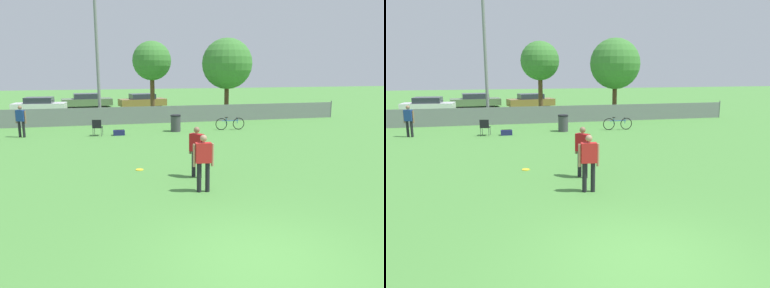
# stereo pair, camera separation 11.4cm
# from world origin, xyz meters

# --- Properties ---
(ground_plane) EXTENTS (120.00, 120.00, 0.00)m
(ground_plane) POSITION_xyz_m (0.00, 0.00, 0.00)
(ground_plane) COLOR #4C8C3D
(fence_backline) EXTENTS (26.81, 0.07, 1.21)m
(fence_backline) POSITION_xyz_m (0.00, 18.00, 0.55)
(fence_backline) COLOR gray
(fence_backline) RESTS_ON ground_plane
(light_pole) EXTENTS (0.90, 0.36, 9.79)m
(light_pole) POSITION_xyz_m (-2.86, 19.54, 5.68)
(light_pole) COLOR gray
(light_pole) RESTS_ON ground_plane
(tree_near_pole) EXTENTS (2.80, 2.80, 5.43)m
(tree_near_pole) POSITION_xyz_m (0.94, 21.66, 3.99)
(tree_near_pole) COLOR brown
(tree_near_pole) RESTS_ON ground_plane
(tree_far_right) EXTENTS (3.56, 3.56, 5.59)m
(tree_far_right) POSITION_xyz_m (6.02, 19.77, 3.80)
(tree_far_right) COLOR brown
(tree_far_right) RESTS_ON ground_plane
(player_defender_red) EXTENTS (0.45, 0.48, 1.65)m
(player_defender_red) POSITION_xyz_m (0.16, 5.49, 0.96)
(player_defender_red) COLOR black
(player_defender_red) RESTS_ON ground_plane
(player_thrower_red) EXTENTS (0.60, 0.26, 1.65)m
(player_thrower_red) POSITION_xyz_m (-0.01, 4.02, 0.96)
(player_thrower_red) COLOR black
(player_thrower_red) RESTS_ON ground_plane
(spectator_in_blue) EXTENTS (0.55, 0.36, 1.63)m
(spectator_in_blue) POSITION_xyz_m (-6.77, 14.57, 0.94)
(spectator_in_blue) COLOR black
(spectator_in_blue) RESTS_ON ground_plane
(frisbee_disc) EXTENTS (0.27, 0.27, 0.03)m
(frisbee_disc) POSITION_xyz_m (-1.55, 6.80, 0.01)
(frisbee_disc) COLOR yellow
(frisbee_disc) RESTS_ON ground_plane
(folding_chair_sideline) EXTENTS (0.55, 0.55, 0.87)m
(folding_chair_sideline) POSITION_xyz_m (-3.00, 14.06, 0.51)
(folding_chair_sideline) COLOR #333338
(folding_chair_sideline) RESTS_ON ground_plane
(bicycle_sideline) EXTENTS (1.71, 0.44, 0.74)m
(bicycle_sideline) POSITION_xyz_m (4.42, 14.37, 0.36)
(bicycle_sideline) COLOR black
(bicycle_sideline) RESTS_ON ground_plane
(trash_bin) EXTENTS (0.58, 0.58, 0.93)m
(trash_bin) POSITION_xyz_m (1.26, 14.54, 0.47)
(trash_bin) COLOR #3F3F44
(trash_bin) RESTS_ON ground_plane
(gear_bag_sideline) EXTENTS (0.59, 0.33, 0.29)m
(gear_bag_sideline) POSITION_xyz_m (-1.90, 14.04, 0.13)
(gear_bag_sideline) COLOR navy
(gear_bag_sideline) RESTS_ON ground_plane
(parked_car_white) EXTENTS (4.02, 1.95, 1.27)m
(parked_car_white) POSITION_xyz_m (-7.47, 25.50, 0.64)
(parked_car_white) COLOR black
(parked_car_white) RESTS_ON ground_plane
(parked_car_olive) EXTENTS (4.58, 2.37, 1.26)m
(parked_car_olive) POSITION_xyz_m (-4.01, 29.46, 0.62)
(parked_car_olive) COLOR black
(parked_car_olive) RESTS_ON ground_plane
(parked_car_tan) EXTENTS (4.33, 2.39, 1.26)m
(parked_car_tan) POSITION_xyz_m (0.86, 27.95, 0.62)
(parked_car_tan) COLOR black
(parked_car_tan) RESTS_ON ground_plane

